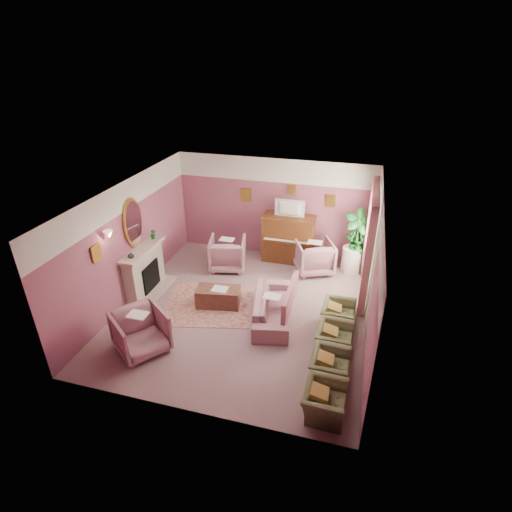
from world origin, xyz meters
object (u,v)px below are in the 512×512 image
(coffee_table, at_px, (218,297))
(floral_armchair_right, at_px, (314,255))
(television, at_px, (289,208))
(floral_armchair_left, at_px, (227,252))
(olive_chair_a, at_px, (325,397))
(olive_chair_d, at_px, (338,312))
(sofa, at_px, (272,302))
(piano, at_px, (288,239))
(floral_armchair_front, at_px, (140,330))
(olive_chair_b, at_px, (330,363))
(olive_chair_c, at_px, (335,335))
(side_table, at_px, (351,260))

(coffee_table, relative_size, floral_armchair_right, 1.03)
(television, xyz_separation_m, floral_armchair_left, (-1.49, -0.84, -1.11))
(olive_chair_a, relative_size, olive_chair_d, 1.00)
(olive_chair_a, distance_m, olive_chair_d, 2.46)
(floral_armchair_left, bearing_deg, floral_armchair_right, 10.93)
(sofa, relative_size, olive_chair_d, 2.46)
(television, xyz_separation_m, sofa, (0.20, -2.72, -1.20))
(piano, xyz_separation_m, coffee_table, (-1.12, -2.64, -0.43))
(floral_armchair_left, xyz_separation_m, floral_armchair_right, (2.29, 0.44, 0.00))
(piano, distance_m, television, 0.95)
(floral_armchair_front, relative_size, olive_chair_b, 1.22)
(olive_chair_a, bearing_deg, television, 108.05)
(television, relative_size, olive_chair_c, 1.01)
(floral_armchair_right, height_order, olive_chair_a, floral_armchair_right)
(coffee_table, bearing_deg, sofa, -5.77)
(floral_armchair_right, height_order, olive_chair_d, floral_armchair_right)
(floral_armchair_right, bearing_deg, sofa, -104.36)
(floral_armchair_right, bearing_deg, olive_chair_d, -68.95)
(floral_armchair_left, distance_m, side_table, 3.34)
(piano, height_order, television, television)
(coffee_table, xyz_separation_m, floral_armchair_front, (-0.92, -1.88, 0.26))
(olive_chair_d, bearing_deg, sofa, -175.17)
(coffee_table, xyz_separation_m, olive_chair_b, (2.77, -1.65, 0.12))
(piano, relative_size, television, 1.75)
(coffee_table, bearing_deg, olive_chair_c, -16.72)
(olive_chair_c, bearing_deg, floral_armchair_left, 140.52)
(floral_armchair_right, xyz_separation_m, olive_chair_a, (0.85, -4.67, -0.14))
(piano, xyz_separation_m, floral_armchair_left, (-1.49, -0.89, -0.16))
(floral_armchair_front, bearing_deg, sofa, 37.95)
(piano, relative_size, sofa, 0.71)
(olive_chair_a, height_order, olive_chair_d, same)
(piano, distance_m, floral_armchair_front, 4.96)
(olive_chair_d, bearing_deg, television, 122.38)
(floral_armchair_front, distance_m, side_table, 5.78)
(coffee_table, xyz_separation_m, olive_chair_a, (2.77, -2.47, 0.12))
(coffee_table, relative_size, sofa, 0.51)
(sofa, distance_m, olive_chair_b, 2.10)
(olive_chair_a, distance_m, side_table, 4.94)
(piano, bearing_deg, floral_armchair_right, -29.03)
(piano, bearing_deg, olive_chair_a, -72.12)
(coffee_table, bearing_deg, floral_armchair_left, 101.97)
(olive_chair_b, bearing_deg, coffee_table, 149.17)
(piano, height_order, floral_armchair_left, piano)
(television, height_order, olive_chair_b, television)
(piano, relative_size, olive_chair_d, 1.76)
(sofa, bearing_deg, olive_chair_b, -46.38)
(olive_chair_a, distance_m, olive_chair_b, 0.82)
(olive_chair_a, bearing_deg, floral_armchair_left, 126.60)
(side_table, bearing_deg, floral_armchair_front, -131.25)
(television, height_order, coffee_table, television)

